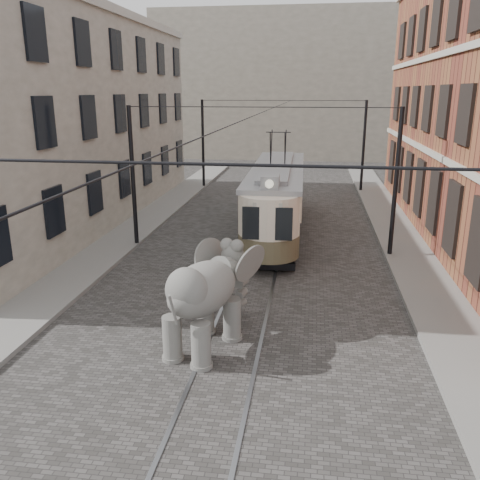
# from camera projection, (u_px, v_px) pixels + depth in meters

# --- Properties ---
(ground) EXTENTS (120.00, 120.00, 0.00)m
(ground) POSITION_uv_depth(u_px,v_px,m) (245.00, 310.00, 15.75)
(ground) COLOR #474442
(tram_rails) EXTENTS (1.54, 80.00, 0.02)m
(tram_rails) POSITION_uv_depth(u_px,v_px,m) (245.00, 309.00, 15.74)
(tram_rails) COLOR slate
(tram_rails) RESTS_ON ground
(sidewalk_right) EXTENTS (2.00, 60.00, 0.15)m
(sidewalk_right) POSITION_uv_depth(u_px,v_px,m) (445.00, 319.00, 14.91)
(sidewalk_right) COLOR slate
(sidewalk_right) RESTS_ON ground
(sidewalk_left) EXTENTS (2.00, 60.00, 0.15)m
(sidewalk_left) POSITION_uv_depth(u_px,v_px,m) (50.00, 296.00, 16.61)
(sidewalk_left) COLOR slate
(sidewalk_left) RESTS_ON ground
(stucco_building) EXTENTS (7.00, 24.00, 10.00)m
(stucco_building) POSITION_uv_depth(u_px,v_px,m) (55.00, 123.00, 25.32)
(stucco_building) COLOR gray
(stucco_building) RESTS_ON ground
(distant_block) EXTENTS (28.00, 10.00, 14.00)m
(distant_block) POSITION_uv_depth(u_px,v_px,m) (297.00, 86.00, 51.71)
(distant_block) COLOR gray
(distant_block) RESTS_ON ground
(catenary) EXTENTS (11.00, 30.20, 6.00)m
(catenary) POSITION_uv_depth(u_px,v_px,m) (257.00, 186.00, 19.67)
(catenary) COLOR black
(catenary) RESTS_ON ground
(tram) EXTENTS (2.71, 12.06, 4.77)m
(tram) POSITION_uv_depth(u_px,v_px,m) (277.00, 182.00, 23.97)
(tram) COLOR beige
(tram) RESTS_ON ground
(elephant) EXTENTS (3.58, 4.81, 2.62)m
(elephant) POSITION_uv_depth(u_px,v_px,m) (203.00, 303.00, 13.01)
(elephant) COLOR #65635D
(elephant) RESTS_ON ground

